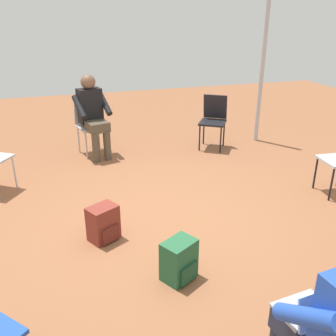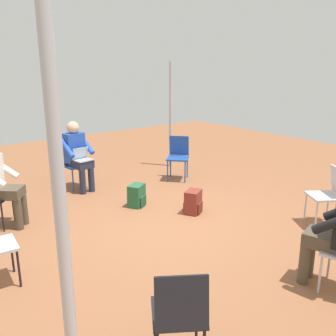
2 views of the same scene
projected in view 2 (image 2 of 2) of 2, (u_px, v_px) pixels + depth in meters
name	position (u px, v px, depth m)	size (l,w,h in m)	color
ground_plane	(169.00, 225.00, 5.35)	(14.00, 14.00, 0.00)	brown
chair_northwest	(329.00, 192.00, 5.24)	(0.58, 0.57, 0.85)	#B7B7BC
chair_southwest	(178.00, 154.00, 7.35)	(0.59, 0.58, 0.85)	#1E4799
chair_south	(73.00, 161.00, 6.84)	(0.44, 0.48, 0.85)	#1E4799
chair_northeast	(180.00, 312.00, 2.73)	(0.57, 0.58, 0.85)	black
person_with_laptop	(77.00, 152.00, 6.67)	(0.53, 0.55, 1.24)	#23283D
backpack_near_laptop_user	(137.00, 197.00, 6.02)	(0.34, 0.31, 0.36)	#235B38
backpack_by_empty_chair	(193.00, 203.00, 5.75)	(0.34, 0.31, 0.36)	maroon
tent_pole_near	(171.00, 115.00, 8.09)	(0.07, 0.07, 2.26)	#B2B2B7
tent_pole_far	(64.00, 252.00, 1.93)	(0.07, 0.07, 2.62)	#B2B2B7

